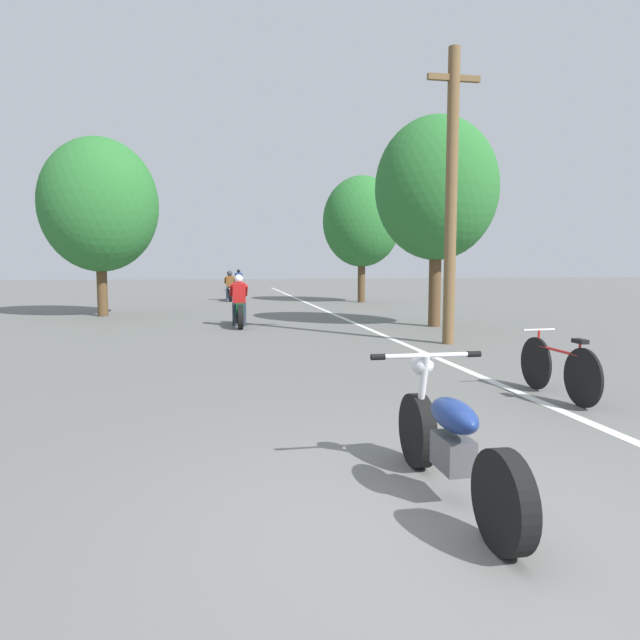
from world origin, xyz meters
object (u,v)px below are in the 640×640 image
at_px(roadside_tree_right_far, 362,222).
at_px(motorcycle_foreground, 451,442).
at_px(motorcycle_rider_far, 239,283).
at_px(utility_pole, 451,195).
at_px(motorcycle_rider_mid, 230,289).
at_px(bicycle_parked, 558,368).
at_px(roadside_tree_left, 99,205).
at_px(motorcycle_rider_lead, 239,307).
at_px(roadside_tree_right_near, 437,189).

relative_size(roadside_tree_right_far, motorcycle_foreground, 2.66).
height_order(roadside_tree_right_far, motorcycle_rider_far, roadside_tree_right_far).
bearing_deg(motorcycle_rider_far, utility_pole, -82.15).
bearing_deg(motorcycle_rider_mid, bicycle_parked, -79.90).
height_order(motorcycle_rider_far, bicycle_parked, motorcycle_rider_far).
height_order(roadside_tree_left, motorcycle_rider_lead, roadside_tree_left).
bearing_deg(roadside_tree_right_near, roadside_tree_right_far, 86.98).
bearing_deg(motorcycle_foreground, utility_pole, 67.06).
xyz_separation_m(roadside_tree_right_far, motorcycle_rider_lead, (-5.64, -8.74, -2.95)).
bearing_deg(bicycle_parked, motorcycle_rider_far, 95.43).
bearing_deg(roadside_tree_left, utility_pole, -43.76).
height_order(motorcycle_rider_mid, motorcycle_rider_far, motorcycle_rider_mid).
xyz_separation_m(roadside_tree_right_far, motorcycle_rider_mid, (-5.61, 2.12, -2.95)).
relative_size(roadside_tree_right_near, roadside_tree_right_far, 1.01).
bearing_deg(motorcycle_rider_lead, roadside_tree_right_near, -10.94).
xyz_separation_m(utility_pole, roadside_tree_right_near, (0.97, 3.22, 0.54)).
bearing_deg(utility_pole, motorcycle_foreground, -112.94).
height_order(utility_pole, roadside_tree_right_far, utility_pole).
bearing_deg(motorcycle_rider_far, roadside_tree_left, -106.88).
height_order(motorcycle_foreground, motorcycle_rider_mid, motorcycle_rider_mid).
height_order(motorcycle_foreground, bicycle_parked, motorcycle_foreground).
distance_m(roadside_tree_left, motorcycle_foreground, 16.56).
height_order(motorcycle_foreground, motorcycle_rider_far, motorcycle_rider_far).
bearing_deg(roadside_tree_left, motorcycle_rider_mid, 59.40).
bearing_deg(motorcycle_rider_mid, roadside_tree_right_near, -66.74).
xyz_separation_m(motorcycle_rider_far, bicycle_parked, (2.77, -29.13, -0.13)).
height_order(utility_pole, roadside_tree_right_near, utility_pole).
height_order(roadside_tree_right_far, motorcycle_foreground, roadside_tree_right_far).
xyz_separation_m(utility_pole, motorcycle_foreground, (-3.16, -7.46, -2.66)).
relative_size(motorcycle_rider_mid, bicycle_parked, 1.21).
bearing_deg(roadside_tree_right_near, roadside_tree_left, 152.90).
xyz_separation_m(roadside_tree_right_far, bicycle_parked, (-2.07, -17.74, -3.10)).
bearing_deg(roadside_tree_right_near, motorcycle_rider_far, 101.57).
bearing_deg(motorcycle_foreground, motorcycle_rider_lead, 94.90).
relative_size(roadside_tree_right_far, bicycle_parked, 3.21).
bearing_deg(motorcycle_rider_far, motorcycle_rider_lead, -92.27).
relative_size(roadside_tree_right_near, motorcycle_foreground, 2.70).
bearing_deg(roadside_tree_left, roadside_tree_right_far, 26.93).
distance_m(utility_pole, roadside_tree_right_near, 3.40).
bearing_deg(roadside_tree_left, bicycle_parked, -58.78).
distance_m(motorcycle_rider_far, bicycle_parked, 29.26).
relative_size(utility_pole, bicycle_parked, 3.53).
bearing_deg(roadside_tree_right_near, motorcycle_rider_mid, 113.26).
distance_m(roadside_tree_right_near, motorcycle_foreground, 11.88).
height_order(motorcycle_foreground, motorcycle_rider_lead, motorcycle_rider_lead).
relative_size(roadside_tree_right_near, motorcycle_rider_lead, 2.58).
xyz_separation_m(utility_pole, roadside_tree_left, (-8.32, 7.97, 0.42)).
bearing_deg(roadside_tree_right_near, motorcycle_rider_lead, 169.06).
relative_size(roadside_tree_right_far, roadside_tree_left, 0.97).
relative_size(utility_pole, roadside_tree_left, 1.07).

